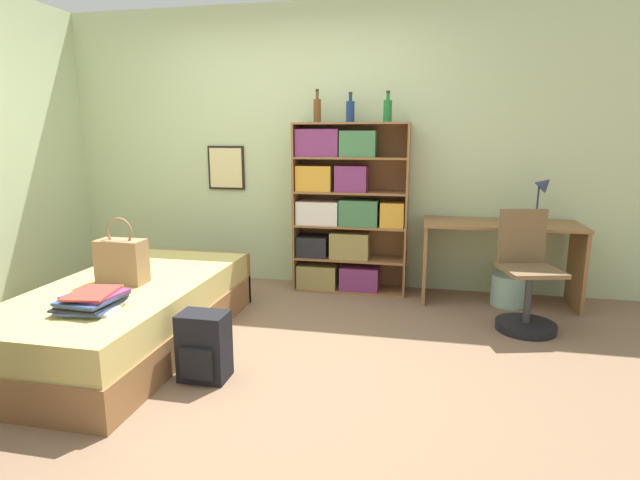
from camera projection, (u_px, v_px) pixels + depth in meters
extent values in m
plane|color=#84664C|center=(227.00, 352.00, 3.33)|extent=(14.00, 14.00, 0.00)
cube|color=beige|center=(292.00, 148.00, 4.74)|extent=(10.00, 0.06, 2.60)
cube|color=black|center=(226.00, 168.00, 4.88)|extent=(0.37, 0.02, 0.42)
cube|color=beige|center=(226.00, 168.00, 4.86)|extent=(0.33, 0.01, 0.38)
cube|color=olive|center=(130.00, 327.00, 3.44)|extent=(1.03, 2.04, 0.24)
cube|color=tan|center=(127.00, 297.00, 3.40)|extent=(1.00, 2.01, 0.20)
cube|color=olive|center=(194.00, 275.00, 4.38)|extent=(1.03, 0.04, 0.44)
cube|color=#93704C|center=(122.00, 262.00, 3.35)|extent=(0.32, 0.16, 0.30)
torus|color=#93704C|center=(119.00, 232.00, 3.31)|extent=(0.19, 0.02, 0.19)
cube|color=silver|center=(96.00, 307.00, 2.87)|extent=(0.31, 0.32, 0.02)
cube|color=#334C84|center=(92.00, 305.00, 2.86)|extent=(0.31, 0.38, 0.01)
cube|color=#232328|center=(90.00, 303.00, 2.86)|extent=(0.30, 0.35, 0.01)
cube|color=beige|center=(93.00, 299.00, 2.88)|extent=(0.28, 0.34, 0.02)
cube|color=#334C84|center=(92.00, 298.00, 2.85)|extent=(0.31, 0.34, 0.01)
cube|color=#7A336B|center=(95.00, 294.00, 2.87)|extent=(0.31, 0.32, 0.02)
cube|color=#B2382D|center=(92.00, 293.00, 2.85)|extent=(0.28, 0.33, 0.01)
cube|color=olive|center=(297.00, 207.00, 4.63)|extent=(0.02, 0.33, 1.53)
cube|color=olive|center=(407.00, 211.00, 4.43)|extent=(0.02, 0.33, 1.53)
cube|color=olive|center=(353.00, 206.00, 4.68)|extent=(1.02, 0.01, 1.53)
cube|color=olive|center=(350.00, 289.00, 4.69)|extent=(0.99, 0.33, 0.02)
cube|color=olive|center=(350.00, 258.00, 4.62)|extent=(0.99, 0.33, 0.02)
cube|color=olive|center=(350.00, 225.00, 4.56)|extent=(0.99, 0.33, 0.02)
cube|color=olive|center=(351.00, 192.00, 4.50)|extent=(0.99, 0.33, 0.02)
cube|color=olive|center=(351.00, 158.00, 4.44)|extent=(0.99, 0.33, 0.02)
cube|color=olive|center=(352.00, 124.00, 4.38)|extent=(0.99, 0.33, 0.02)
cube|color=#99894C|center=(318.00, 275.00, 4.71)|extent=(0.37, 0.24, 0.21)
cube|color=#7A336B|center=(360.00, 278.00, 4.63)|extent=(0.35, 0.24, 0.22)
cube|color=#232328|center=(313.00, 246.00, 4.66)|extent=(0.28, 0.24, 0.19)
cube|color=#99894C|center=(350.00, 245.00, 4.58)|extent=(0.35, 0.24, 0.24)
cube|color=silver|center=(319.00, 212.00, 4.58)|extent=(0.38, 0.24, 0.21)
cube|color=#427A4C|center=(359.00, 212.00, 4.50)|extent=(0.34, 0.24, 0.23)
cube|color=gold|center=(393.00, 214.00, 4.45)|extent=(0.21, 0.24, 0.22)
cube|color=gold|center=(315.00, 178.00, 4.52)|extent=(0.32, 0.24, 0.23)
cube|color=#7A336B|center=(352.00, 178.00, 4.46)|extent=(0.28, 0.24, 0.23)
cube|color=#7A336B|center=(319.00, 143.00, 4.45)|extent=(0.38, 0.24, 0.24)
cube|color=#427A4C|center=(359.00, 144.00, 4.38)|extent=(0.31, 0.24, 0.23)
cylinder|color=brown|center=(317.00, 111.00, 4.42)|extent=(0.07, 0.07, 0.20)
cylinder|color=brown|center=(317.00, 96.00, 4.39)|extent=(0.03, 0.03, 0.06)
cylinder|color=#232328|center=(317.00, 90.00, 4.39)|extent=(0.03, 0.03, 0.02)
cylinder|color=navy|center=(350.00, 112.00, 4.38)|extent=(0.07, 0.07, 0.18)
cylinder|color=navy|center=(351.00, 98.00, 4.36)|extent=(0.03, 0.03, 0.06)
cylinder|color=#232328|center=(351.00, 93.00, 4.35)|extent=(0.03, 0.03, 0.02)
cylinder|color=#1E6B2D|center=(388.00, 111.00, 4.25)|extent=(0.07, 0.07, 0.18)
cylinder|color=#1E6B2D|center=(388.00, 97.00, 4.23)|extent=(0.03, 0.03, 0.06)
cylinder|color=#232328|center=(388.00, 92.00, 4.22)|extent=(0.03, 0.03, 0.02)
cube|color=olive|center=(502.00, 224.00, 4.19)|extent=(1.28, 0.53, 0.02)
cube|color=olive|center=(425.00, 261.00, 4.39)|extent=(0.03, 0.49, 0.68)
cube|color=olive|center=(577.00, 268.00, 4.14)|extent=(0.03, 0.49, 0.68)
cylinder|color=navy|center=(536.00, 222.00, 4.18)|extent=(0.15, 0.15, 0.02)
cylinder|color=navy|center=(537.00, 204.00, 4.14)|extent=(0.02, 0.02, 0.29)
cone|color=navy|center=(545.00, 184.00, 4.10)|extent=(0.16, 0.12, 0.16)
cylinder|color=black|center=(526.00, 326.00, 3.70)|extent=(0.43, 0.43, 0.06)
cylinder|color=#333338|center=(528.00, 302.00, 3.66)|extent=(0.05, 0.05, 0.45)
cube|color=brown|center=(531.00, 270.00, 3.61)|extent=(0.48, 0.48, 0.03)
cube|color=brown|center=(522.00, 236.00, 3.74)|extent=(0.35, 0.13, 0.41)
cube|color=black|center=(204.00, 346.00, 2.93)|extent=(0.28, 0.19, 0.41)
cube|color=black|center=(196.00, 364.00, 2.84)|extent=(0.20, 0.03, 0.18)
cylinder|color=#99C1B2|center=(508.00, 290.00, 4.24)|extent=(0.28, 0.28, 0.26)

